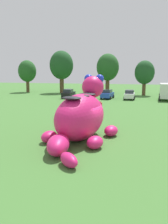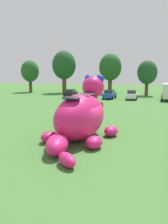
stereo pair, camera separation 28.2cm
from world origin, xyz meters
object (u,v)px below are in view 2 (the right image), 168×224
object	(u,v)px
car_blue	(110,94)
car_green	(91,94)
giant_inflatable_creature	(81,116)
spectator_by_cars	(101,108)
car_black	(71,93)
spectator_mid_field	(66,111)
car_white	(132,95)

from	to	relation	value
car_blue	car_green	bearing A→B (deg)	-172.66
giant_inflatable_creature	spectator_by_cars	size ratio (longest dim) A/B	5.54
car_black	spectator_mid_field	size ratio (longest dim) A/B	2.42
car_green	car_blue	world-z (taller)	same
car_blue	spectator_by_cars	xyz separation A→B (m)	(1.70, -16.85, -0.01)
car_black	spectator_by_cars	size ratio (longest dim) A/B	2.42
car_black	car_white	bearing A→B (deg)	2.79
car_black	spectator_mid_field	world-z (taller)	car_black
spectator_mid_field	car_green	bearing A→B (deg)	95.56
car_white	spectator_by_cars	world-z (taller)	car_white
spectator_mid_field	spectator_by_cars	bearing A→B (deg)	43.23
giant_inflatable_creature	car_blue	world-z (taller)	giant_inflatable_creature
car_black	car_blue	xyz separation A→B (m)	(7.46, 0.54, 0.00)
giant_inflatable_creature	car_black	bearing A→B (deg)	110.00
car_blue	spectator_by_cars	bearing A→B (deg)	-84.22
car_blue	spectator_mid_field	distance (m)	19.98
spectator_mid_field	spectator_by_cars	distance (m)	4.48
car_black	spectator_by_cars	bearing A→B (deg)	-60.67
car_black	car_blue	size ratio (longest dim) A/B	0.97
giant_inflatable_creature	car_white	xyz separation A→B (m)	(2.12, 26.49, -0.88)
car_green	car_white	bearing A→B (deg)	3.58
car_black	giant_inflatable_creature	bearing A→B (deg)	-70.00
car_white	spectator_mid_field	distance (m)	20.73
spectator_by_cars	spectator_mid_field	bearing A→B (deg)	-136.77
spectator_mid_field	spectator_by_cars	xyz separation A→B (m)	(3.27, 3.07, 0.00)
giant_inflatable_creature	spectator_mid_field	xyz separation A→B (m)	(-3.53, 6.54, -0.89)
car_black	car_blue	distance (m)	7.48
car_white	giant_inflatable_creature	bearing A→B (deg)	-94.57
car_blue	spectator_mid_field	size ratio (longest dim) A/B	2.48
giant_inflatable_creature	car_blue	size ratio (longest dim) A/B	2.23
car_green	car_white	distance (m)	7.56
giant_inflatable_creature	car_white	world-z (taller)	giant_inflatable_creature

